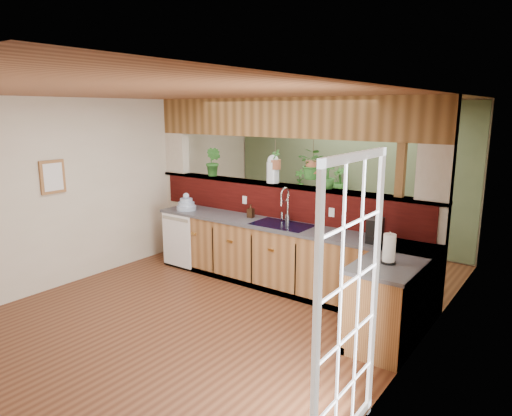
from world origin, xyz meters
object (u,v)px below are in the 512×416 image
Objects in this scene: coffee_maker at (375,231)px; paper_towel at (389,249)px; faucet at (286,203)px; soap_dispenser at (251,211)px; glass_jar at (273,169)px; dish_stack at (186,205)px; shelving_console at (318,216)px.

coffee_maker is 0.76m from paper_towel.
faucet reaches higher than soap_dispenser.
faucet reaches higher than paper_towel.
glass_jar reaches higher than paper_towel.
dish_stack is (-1.68, -0.24, -0.18)m from faucet.
dish_stack is 2.63m from shelving_console.
dish_stack is at bearing 169.84° from paper_towel.
coffee_maker is 0.20× the size of shelving_console.
glass_jar is at bearing 148.78° from faucet.
glass_jar is 2.21m from shelving_console.
faucet is 2.31m from shelving_console.
shelving_console is (1.06, 2.36, -0.48)m from dish_stack.
dish_stack is 0.22× the size of shelving_console.
faucet is 1.40m from coffee_maker.
glass_jar reaches higher than coffee_maker.
paper_towel is at bearing -10.16° from dish_stack.
shelving_console is (-2.00, 2.34, -0.53)m from coffee_maker.
glass_jar is at bearing 153.30° from paper_towel.
shelving_console is (-0.25, 1.90, -1.09)m from glass_jar.
faucet is at bearing 6.09° from soap_dispenser.
coffee_maker reaches higher than shelving_console.
soap_dispenser is 0.14× the size of shelving_console.
glass_jar is 0.29× the size of shelving_console.
soap_dispenser reaches higher than shelving_console.
glass_jar is at bearing 160.93° from coffee_maker.
glass_jar is (1.31, 0.46, 0.61)m from dish_stack.
paper_towel is (0.40, -0.64, 0.02)m from coffee_maker.
paper_towel is 0.80× the size of glass_jar.
dish_stack is 0.95× the size of paper_towel.
faucet is 1.98m from paper_towel.
faucet is 1.75× the size of coffee_maker.
paper_towel is at bearing -62.47° from coffee_maker.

